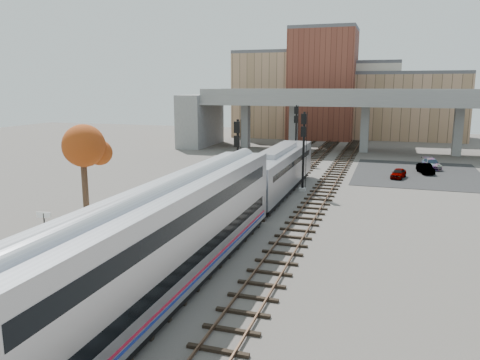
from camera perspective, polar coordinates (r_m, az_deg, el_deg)
The scene contains 17 objects.
ground at distance 32.17m, azimuth -2.57°, elevation -6.56°, with size 160.00×160.00×0.00m, color #47423D.
platform at distance 35.21m, azimuth -13.74°, elevation -5.00°, with size 4.50×60.00×0.35m, color #9E9E99.
yellow_strip at distance 34.23m, azimuth -11.03°, elevation -5.04°, with size 0.70×60.00×0.01m, color yellow.
tracks at distance 43.45m, azimuth 4.34°, elevation -1.74°, with size 10.70×95.00×0.25m.
overpass at distance 74.01m, azimuth 13.43°, elevation 7.89°, with size 54.00×12.00×9.50m.
buildings_far at distance 95.73m, azimuth 12.34°, elevation 9.90°, with size 43.00×21.00×20.60m.
parking_lot at distance 57.62m, azimuth 20.81°, elevation 0.74°, with size 14.00×18.00×0.04m, color black.
locomotive at distance 43.58m, azimuth 4.66°, elevation 1.26°, with size 3.02×19.05×4.10m.
coach at distance 22.66m, azimuth -8.65°, elevation -7.03°, with size 3.03×25.00×5.00m.
signal_mast_near at distance 38.50m, azimuth -0.30°, elevation 2.02°, with size 0.60×0.64×7.26m.
signal_mast_mid at distance 44.69m, azimuth 7.72°, elevation 3.48°, with size 0.60×0.64×7.56m.
signal_mast_far at distance 62.22m, azimuth 6.82°, elevation 5.65°, with size 0.60×0.64×7.47m.
station_sign at distance 30.06m, azimuth -22.75°, elevation -4.82°, with size 0.90×0.20×2.27m.
tree at distance 34.96m, azimuth -18.61°, elevation 3.02°, with size 3.60×3.60×6.99m.
car_a at distance 53.88m, azimuth 18.75°, elevation 0.79°, with size 1.25×3.11×1.06m, color #99999E.
car_b at distance 57.78m, azimuth 21.67°, elevation 1.30°, with size 1.20×3.45×1.14m, color #99999E.
car_c at distance 61.39m, azimuth 22.30°, elevation 1.84°, with size 1.69×4.17×1.21m, color #99999E.
Camera 1 is at (10.72, -28.67, 9.90)m, focal length 35.00 mm.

